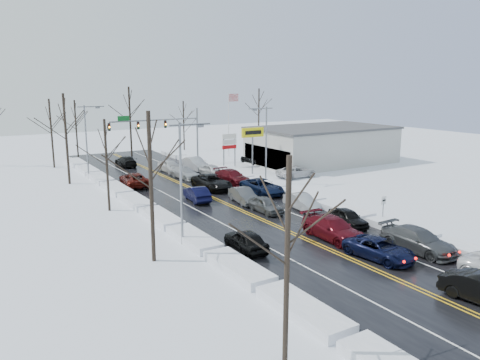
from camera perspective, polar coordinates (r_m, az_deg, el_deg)
ground at (r=42.37m, az=1.28°, el=-4.24°), size 160.00×160.00×0.00m
road_surface at (r=44.01m, az=-0.13°, el=-3.62°), size 14.00×84.00×0.01m
snow_bank_left at (r=40.76m, az=-9.35°, el=-5.06°), size 1.93×72.00×0.57m
snow_bank_right at (r=48.25m, az=7.63°, el=-2.33°), size 1.93×72.00×0.57m
traffic_signal_mast at (r=67.55m, az=-9.12°, el=6.41°), size 13.28×0.39×8.00m
tires_plus_sign at (r=60.22m, az=1.55°, el=5.44°), size 3.20×0.34×6.00m
used_vehicles_sign at (r=65.51m, az=-1.31°, el=4.49°), size 2.20×0.22×4.65m
speed_limit_sign at (r=41.25m, az=17.08°, el=-2.88°), size 0.55×0.09×2.35m
flagpole at (r=74.45m, az=-1.28°, el=7.41°), size 1.87×1.20×10.00m
dealership_building at (r=70.17m, az=9.96°, el=4.27°), size 20.40×12.40×5.30m
streetlight_ne at (r=54.01m, az=3.03°, el=5.01°), size 3.20×0.25×9.00m
streetlight_sw at (r=33.84m, az=-6.92°, el=0.78°), size 3.20×0.25×9.00m
streetlight_nw at (r=60.21m, az=-18.07°, el=5.16°), size 3.20×0.25×9.00m
tree_left_a at (r=18.81m, az=5.86°, el=-5.19°), size 3.60×3.60×9.00m
tree_left_b at (r=30.53m, az=-10.92°, el=2.64°), size 4.00×4.00×10.00m
tree_left_c at (r=44.20m, az=-16.04°, el=3.84°), size 3.40×3.40×8.50m
tree_left_d at (r=57.48m, az=-20.56°, el=6.73°), size 4.20×4.20×10.50m
tree_left_e at (r=69.39m, az=-22.11°, el=6.80°), size 3.80×3.80×9.50m
tree_far_b at (r=77.16m, az=-19.42°, el=7.17°), size 3.60×3.60×9.00m
tree_far_c at (r=77.21m, az=-13.31°, el=8.56°), size 4.40×4.40×11.00m
tree_far_d at (r=82.33m, az=-6.91°, el=7.77°), size 3.40×3.40×8.50m
tree_far_e at (r=90.45m, az=2.32°, el=9.10°), size 4.20×4.20×10.50m
queued_car_2 at (r=33.56m, az=16.55°, el=-9.17°), size 2.93×5.29×1.40m
queued_car_3 at (r=36.71m, az=11.21°, el=-7.06°), size 2.52×5.88×1.69m
queued_car_4 at (r=43.19m, az=3.16°, el=-3.94°), size 1.74×4.21×1.43m
queued_car_5 at (r=46.44m, az=0.43°, el=-2.79°), size 2.18×4.69×1.49m
queued_car_6 at (r=52.34m, az=-3.44°, el=-1.12°), size 2.79×5.93×1.64m
queued_car_7 at (r=58.36m, az=-6.64°, el=0.19°), size 2.46×5.06×1.42m
queued_car_8 at (r=62.73m, az=-8.51°, el=0.96°), size 2.10×4.84×1.63m
queued_car_11 at (r=35.82m, az=20.81°, el=-8.12°), size 2.48×5.76×1.65m
queued_car_12 at (r=40.21m, az=12.97°, el=-5.45°), size 2.24×4.36×1.42m
queued_car_13 at (r=44.48m, az=7.52°, el=-3.56°), size 1.97×4.60×1.47m
queued_car_14 at (r=50.19m, az=2.69°, el=-1.68°), size 2.72×5.71×1.57m
queued_car_15 at (r=55.32m, az=-0.97°, el=-0.38°), size 2.64×5.59×1.57m
queued_car_16 at (r=59.57m, az=-3.36°, el=0.49°), size 2.17×4.49×1.48m
queued_car_17 at (r=63.87m, az=-5.47°, el=1.23°), size 1.87×5.20×1.70m
oncoming_car_0 at (r=47.35m, az=-5.27°, el=-2.55°), size 2.11×4.71×1.50m
oncoming_car_1 at (r=55.08m, az=-12.74°, el=-0.74°), size 3.18×5.91×1.58m
oncoming_car_2 at (r=68.32m, az=-13.73°, el=1.64°), size 2.15×5.11×1.47m
oncoming_car_3 at (r=33.78m, az=0.72°, el=-8.52°), size 2.05×4.49×1.49m
parked_car_0 at (r=59.10m, az=6.87°, el=0.33°), size 5.34×2.61×1.46m
parked_car_1 at (r=64.07m, az=6.91°, el=1.23°), size 2.54×5.34×1.50m
parked_car_2 at (r=68.67m, az=1.63°, el=2.03°), size 2.03×4.84×1.64m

